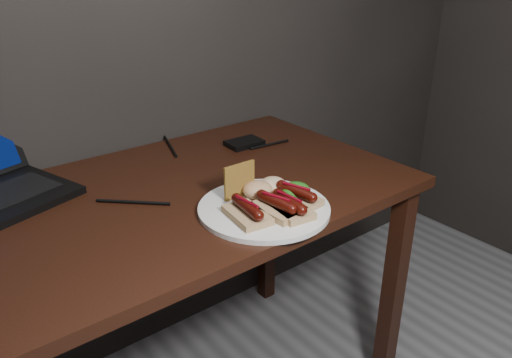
{
  "coord_description": "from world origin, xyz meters",
  "views": [
    {
      "loc": [
        -0.43,
        0.37,
        1.29
      ],
      "look_at": [
        0.22,
        1.19,
        0.82
      ],
      "focal_mm": 35.0,
      "sensor_mm": 36.0,
      "label": 1
    }
  ],
  "objects": [
    {
      "name": "bread_sausage_extra",
      "position": [
        0.24,
        1.1,
        0.78
      ],
      "size": [
        0.08,
        0.12,
        0.04
      ],
      "color": "tan",
      "rests_on": "plate"
    },
    {
      "name": "hard_drive",
      "position": [
        0.44,
        1.54,
        0.76
      ],
      "size": [
        0.11,
        0.08,
        0.02
      ],
      "primitive_type": "cube",
      "rotation": [
        0.0,
        0.0,
        -0.03
      ],
      "color": "black",
      "rests_on": "desk"
    },
    {
      "name": "coleslaw_mound",
      "position": [
        0.28,
        1.21,
        0.78
      ],
      "size": [
        0.06,
        0.06,
        0.04
      ],
      "primitive_type": "ellipsoid",
      "color": "beige",
      "rests_on": "plate"
    },
    {
      "name": "salsa_mound",
      "position": [
        0.23,
        1.21,
        0.78
      ],
      "size": [
        0.07,
        0.07,
        0.04
      ],
      "primitive_type": "ellipsoid",
      "color": "#A02E10",
      "rests_on": "plate"
    },
    {
      "name": "desk_cables",
      "position": [
        0.04,
        1.51,
        0.75
      ],
      "size": [
        1.05,
        0.47,
        0.01
      ],
      "color": "black",
      "rests_on": "desk"
    },
    {
      "name": "bread_sausage_right",
      "position": [
        0.29,
        1.13,
        0.78
      ],
      "size": [
        0.08,
        0.12,
        0.04
      ],
      "color": "tan",
      "rests_on": "plate"
    },
    {
      "name": "plate",
      "position": [
        0.22,
        1.16,
        0.76
      ],
      "size": [
        0.34,
        0.34,
        0.01
      ],
      "primitive_type": "cylinder",
      "rotation": [
        0.0,
        0.0,
        -0.12
      ],
      "color": "silver",
      "rests_on": "desk"
    },
    {
      "name": "crispbread",
      "position": [
        0.2,
        1.24,
        0.8
      ],
      "size": [
        0.09,
        0.01,
        0.08
      ],
      "primitive_type": "cube",
      "color": "#AC7F2F",
      "rests_on": "plate"
    },
    {
      "name": "bread_sausage_left",
      "position": [
        0.15,
        1.14,
        0.78
      ],
      "size": [
        0.08,
        0.12,
        0.04
      ],
      "color": "tan",
      "rests_on": "plate"
    },
    {
      "name": "salad_greens",
      "position": [
        0.3,
        1.15,
        0.78
      ],
      "size": [
        0.07,
        0.07,
        0.04
      ],
      "primitive_type": "ellipsoid",
      "color": "#115010",
      "rests_on": "plate"
    },
    {
      "name": "desk",
      "position": [
        0.0,
        1.38,
        0.66
      ],
      "size": [
        1.4,
        0.7,
        0.75
      ],
      "color": "black",
      "rests_on": "ground"
    },
    {
      "name": "bread_sausage_center",
      "position": [
        0.22,
        1.12,
        0.78
      ],
      "size": [
        0.08,
        0.12,
        0.04
      ],
      "color": "tan",
      "rests_on": "plate"
    }
  ]
}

